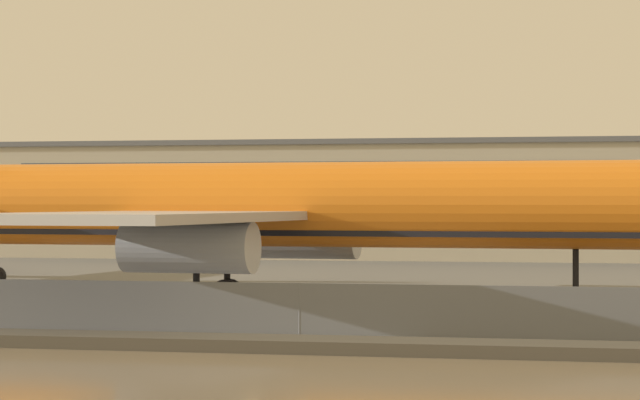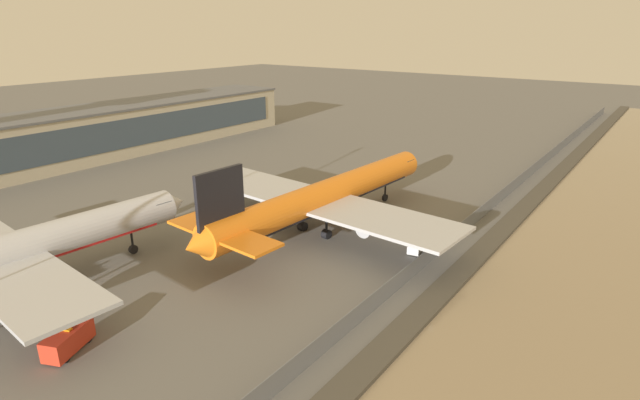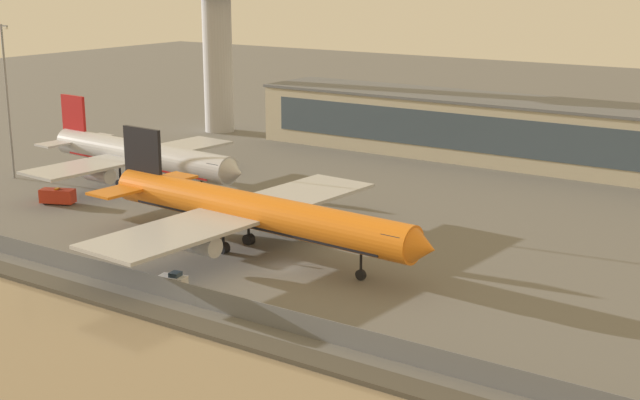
# 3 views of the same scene
# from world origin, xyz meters

# --- Properties ---
(ground_plane) EXTENTS (500.00, 500.00, 0.00)m
(ground_plane) POSITION_xyz_m (0.00, 0.00, 0.00)
(ground_plane) COLOR #66635E
(shoreline_seawall) EXTENTS (320.00, 3.00, 0.50)m
(shoreline_seawall) POSITION_xyz_m (0.00, -20.50, 0.25)
(shoreline_seawall) COLOR #474238
(shoreline_seawall) RESTS_ON ground
(perimeter_fence) EXTENTS (280.00, 0.10, 2.33)m
(perimeter_fence) POSITION_xyz_m (0.00, -16.00, 1.16)
(perimeter_fence) COLOR slate
(perimeter_fence) RESTS_ON ground
(cargo_jet_orange) EXTENTS (52.11, 45.24, 13.93)m
(cargo_jet_orange) POSITION_xyz_m (-6.91, 1.97, 5.31)
(cargo_jet_orange) COLOR orange
(cargo_jet_orange) RESTS_ON ground
(baggage_tug) EXTENTS (3.46, 2.21, 1.80)m
(baggage_tug) POSITION_xyz_m (-6.07, -12.99, 0.81)
(baggage_tug) COLOR white
(baggage_tug) RESTS_ON ground
(terminal_building) EXTENTS (105.97, 17.03, 11.60)m
(terminal_building) POSITION_xyz_m (0.29, 72.25, 5.81)
(terminal_building) COLOR #BCB299
(terminal_building) RESTS_ON ground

